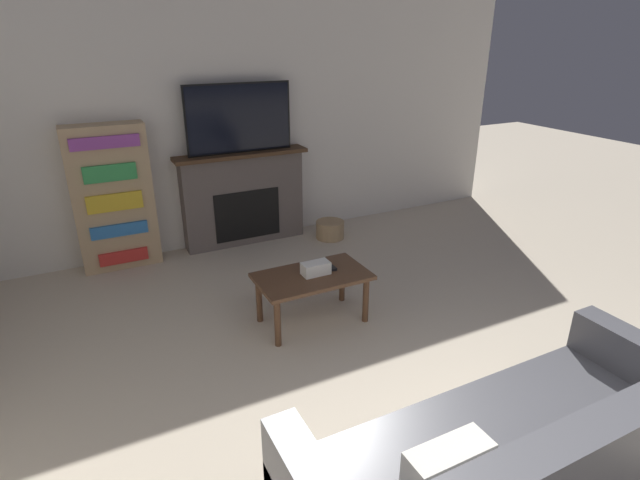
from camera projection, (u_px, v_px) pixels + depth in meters
The scene contains 9 objects.
wall_back at pixel (245, 118), 5.31m from camera, with size 6.66×0.06×2.70m.
fireplace at pixel (244, 198), 5.46m from camera, with size 1.43×0.28×1.02m.
tv at pixel (239, 118), 5.12m from camera, with size 1.12×0.03×0.71m.
couch at pixel (516, 475), 2.31m from camera, with size 2.13×0.87×0.87m.
coffee_table at pixel (312, 282), 3.96m from camera, with size 0.89×0.51×0.42m.
tissue_box at pixel (316, 268), 3.93m from camera, with size 0.22×0.12×0.10m.
remote_control at pixel (331, 266), 4.05m from camera, with size 0.04×0.15×0.02m.
bookshelf at pixel (113, 198), 4.82m from camera, with size 0.74×0.29×1.42m.
storage_basket at pixel (330, 230), 5.72m from camera, with size 0.32×0.32×0.20m.
Camera 1 is at (-1.73, -0.58, 2.19)m, focal length 28.00 mm.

